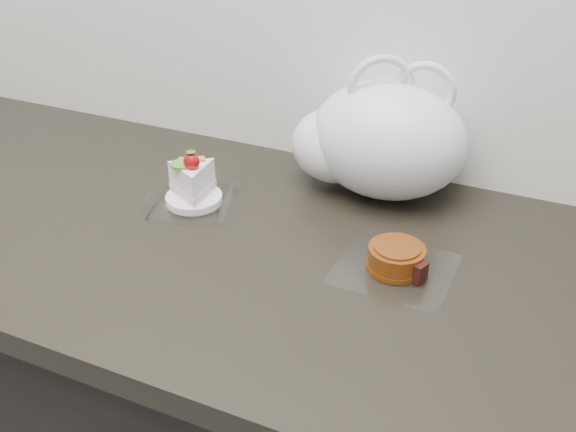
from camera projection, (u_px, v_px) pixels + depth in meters
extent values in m
cube|color=black|center=(214.00, 427.00, 1.27)|extent=(2.00, 0.60, 0.86)
cube|color=black|center=(198.00, 235.00, 1.03)|extent=(2.04, 0.64, 0.04)
cube|color=white|center=(194.00, 203.00, 1.08)|extent=(0.15, 0.15, 0.00)
cylinder|color=white|center=(194.00, 199.00, 1.08)|extent=(0.09, 0.09, 0.01)
ellipsoid|color=#AB0B13|center=(191.00, 161.00, 1.03)|extent=(0.03, 0.02, 0.03)
cone|color=#2D7223|center=(191.00, 154.00, 1.02)|extent=(0.02, 0.02, 0.01)
cylinder|color=#59A02E|center=(181.00, 164.00, 1.04)|extent=(0.03, 0.03, 0.00)
cube|color=orange|center=(192.00, 160.00, 1.06)|extent=(0.04, 0.04, 0.00)
cube|color=white|center=(395.00, 268.00, 0.92)|extent=(0.17, 0.16, 0.00)
cylinder|color=#702F0D|center=(396.00, 258.00, 0.91)|extent=(0.09, 0.09, 0.03)
cylinder|color=#702F0D|center=(395.00, 266.00, 0.92)|extent=(0.10, 0.10, 0.01)
cylinder|color=#702F0D|center=(397.00, 247.00, 0.90)|extent=(0.08, 0.08, 0.00)
cube|color=black|center=(417.00, 272.00, 0.89)|extent=(0.03, 0.03, 0.03)
ellipsoid|color=silver|center=(387.00, 140.00, 1.07)|extent=(0.32, 0.28, 0.20)
ellipsoid|color=silver|center=(336.00, 145.00, 1.10)|extent=(0.19, 0.18, 0.13)
torus|color=silver|center=(381.00, 87.00, 1.02)|extent=(0.10, 0.06, 0.11)
torus|color=silver|center=(425.00, 92.00, 1.02)|extent=(0.10, 0.02, 0.10)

